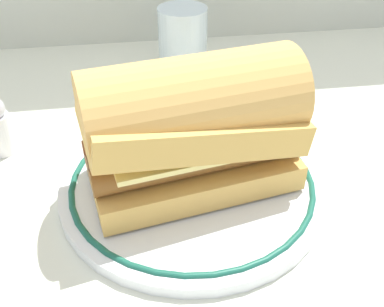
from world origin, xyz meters
TOP-DOWN VIEW (x-y plane):
  - ground_plane at (0.00, 0.00)m, footprint 1.50×1.50m
  - plate at (0.02, -0.01)m, footprint 0.26×0.26m
  - sausage_sandwich at (0.02, -0.01)m, footprint 0.21×0.14m
  - drinking_glass at (0.04, 0.25)m, footprint 0.07×0.07m

SIDE VIEW (x-z plane):
  - ground_plane at x=0.00m, z-range 0.00..0.00m
  - plate at x=0.02m, z-range 0.00..0.02m
  - drinking_glass at x=0.04m, z-range -0.01..0.09m
  - sausage_sandwich at x=0.02m, z-range 0.01..0.14m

